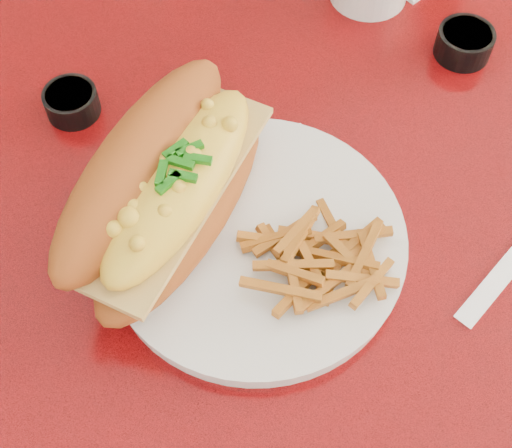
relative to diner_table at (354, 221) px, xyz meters
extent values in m
plane|color=#BCB8AE|center=(0.00, 0.00, -0.61)|extent=(8.00, 8.00, 0.00)
cube|color=red|center=(0.00, 0.00, 0.14)|extent=(1.20, 0.80, 0.04)
cylinder|color=silver|center=(0.00, 0.00, -0.24)|extent=(0.09, 0.09, 0.72)
cylinder|color=silver|center=(0.00, 0.00, -0.59)|extent=(0.52, 0.52, 0.03)
cube|color=#A20C0A|center=(0.00, 0.78, -0.38)|extent=(1.20, 0.50, 0.45)
cylinder|color=silver|center=(-0.14, -0.10, 0.17)|extent=(0.34, 0.34, 0.02)
cylinder|color=silver|center=(-0.14, -0.10, 0.18)|extent=(0.35, 0.35, 0.00)
ellipsoid|color=#9E4C19|center=(-0.20, -0.07, 0.20)|extent=(0.22, 0.25, 0.05)
cube|color=tan|center=(-0.20, -0.07, 0.22)|extent=(0.19, 0.22, 0.01)
ellipsoid|color=yellow|center=(-0.20, -0.07, 0.24)|extent=(0.19, 0.21, 0.05)
ellipsoid|color=#9E4C19|center=(-0.23, -0.04, 0.24)|extent=(0.23, 0.25, 0.10)
cube|color=silver|center=(-0.08, -0.07, 0.18)|extent=(0.01, 0.12, 0.00)
cube|color=silver|center=(-0.08, 0.00, 0.18)|extent=(0.02, 0.03, 0.00)
cylinder|color=black|center=(-0.29, 0.10, 0.17)|extent=(0.06, 0.06, 0.03)
cylinder|color=#F48A58|center=(-0.29, 0.10, 0.19)|extent=(0.05, 0.05, 0.01)
cylinder|color=black|center=(0.13, 0.09, 0.18)|extent=(0.07, 0.07, 0.03)
cylinder|color=#F48A58|center=(0.13, 0.09, 0.19)|extent=(0.06, 0.06, 0.01)
cube|color=silver|center=(0.07, -0.17, 0.16)|extent=(0.13, 0.09, 0.00)
camera|label=1|loc=(-0.21, -0.40, 0.72)|focal=50.00mm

